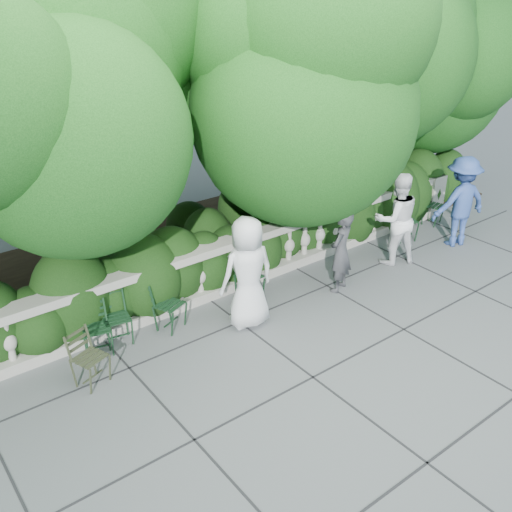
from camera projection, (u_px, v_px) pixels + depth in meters
ground at (294, 334)px, 9.16m from camera, size 90.00×90.00×0.00m
balustrade at (229, 266)px, 10.22m from camera, size 12.00×0.44×1.00m
shrub_hedge at (195, 265)px, 11.28m from camera, size 15.00×2.60×1.70m
tree_canopy at (211, 50)px, 10.01m from camera, size 15.04×6.52×6.78m
chair_a at (122, 347)px, 8.83m from camera, size 0.52×0.55×0.84m
chair_b at (179, 330)px, 9.24m from camera, size 0.60×0.62×0.84m
chair_c at (102, 359)px, 8.58m from camera, size 0.54×0.57×0.84m
chair_d at (255, 301)px, 10.05m from camera, size 0.45×0.49×0.84m
chair_e at (407, 242)px, 12.21m from camera, size 0.58×0.60×0.84m
chair_f at (437, 225)px, 13.04m from camera, size 0.55×0.58×0.84m
chair_weathered at (101, 387)px, 8.00m from camera, size 0.58×0.60×0.84m
person_businessman at (248, 273)px, 9.02m from camera, size 0.98×0.70×1.88m
person_woman_grey at (341, 251)px, 10.09m from camera, size 0.66×0.55×1.54m
person_casual_man at (396, 219)px, 11.01m from camera, size 1.09×0.98×1.85m
person_older_blue at (460, 202)px, 11.73m from camera, size 1.38×1.01×1.91m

